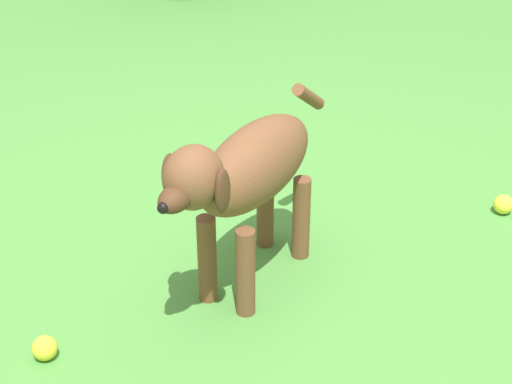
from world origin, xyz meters
TOP-DOWN VIEW (x-y plane):
  - ground at (0.00, 0.00)m, footprint 14.00×14.00m
  - dog at (0.01, -0.09)m, footprint 0.63×0.61m
  - tennis_ball_0 at (-0.91, -0.24)m, footprint 0.07×0.07m
  - tennis_ball_1 at (0.60, 0.08)m, footprint 0.07×0.07m

SIDE VIEW (x-z plane):
  - ground at x=0.00m, z-range 0.00..0.00m
  - tennis_ball_0 at x=-0.91m, z-range 0.00..0.07m
  - tennis_ball_1 at x=0.60m, z-range 0.00..0.07m
  - dog at x=0.01m, z-range 0.09..0.65m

